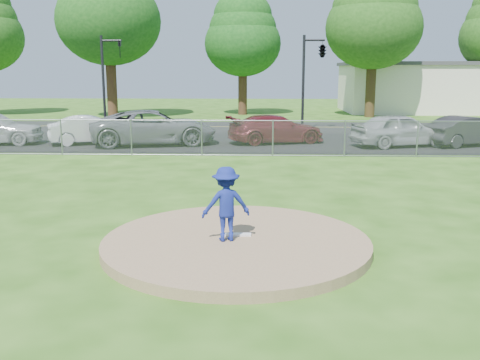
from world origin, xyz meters
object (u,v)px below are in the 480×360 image
object	(u,v)px
tree_center	(243,34)
tree_right	(374,15)
traffic_signal_center	(320,52)
pitcher	(226,204)
parked_car_charcoal	(468,131)
parked_car_white	(92,130)
parked_car_darkred	(276,129)
parked_car_gray	(154,127)
commercial_building	(437,87)
traffic_cone	(137,136)
traffic_signal_left	(107,74)
parked_car_pearl	(400,130)

from	to	relation	value
tree_center	tree_right	xyz separation A→B (m)	(10.00, -2.00, 1.18)
traffic_signal_center	pitcher	xyz separation A→B (m)	(-4.17, -22.11, -3.67)
pitcher	parked_car_charcoal	distance (m)	18.91
parked_car_white	parked_car_darkred	xyz separation A→B (m)	(9.05, 0.58, 0.01)
parked_car_white	parked_car_gray	bearing A→B (deg)	-117.91
parked_car_darkred	tree_right	bearing A→B (deg)	-43.74
traffic_signal_center	parked_car_charcoal	bearing A→B (deg)	-45.05
commercial_building	traffic_cone	world-z (taller)	commercial_building
commercial_building	parked_car_charcoal	world-z (taller)	commercial_building
traffic_signal_left	pitcher	size ratio (longest dim) A/B	3.76
traffic_signal_left	parked_car_charcoal	bearing A→B (deg)	-18.60
pitcher	parked_car_white	size ratio (longest dim) A/B	0.36
parked_car_pearl	tree_center	bearing A→B (deg)	6.78
pitcher	parked_car_charcoal	world-z (taller)	pitcher
traffic_signal_left	parked_car_charcoal	distance (m)	20.41
tree_center	commercial_building	bearing A→B (deg)	13.24
parked_car_pearl	parked_car_charcoal	world-z (taller)	parked_car_pearl
traffic_signal_left	parked_car_charcoal	size ratio (longest dim) A/B	1.31
commercial_building	tree_center	bearing A→B (deg)	-166.76
traffic_signal_center	parked_car_pearl	world-z (taller)	traffic_signal_center
commercial_building	parked_car_darkred	world-z (taller)	commercial_building
traffic_signal_center	pitcher	size ratio (longest dim) A/B	3.76
parked_car_gray	parked_car_pearl	xyz separation A→B (m)	(11.79, -0.20, -0.05)
parked_car_gray	parked_car_darkred	size ratio (longest dim) A/B	1.26
traffic_signal_center	traffic_cone	world-z (taller)	traffic_signal_center
parked_car_gray	parked_car_charcoal	distance (m)	15.12
tree_center	parked_car_gray	world-z (taller)	tree_center
traffic_signal_center	traffic_cone	size ratio (longest dim) A/B	7.74
parked_car_white	parked_car_charcoal	world-z (taller)	parked_car_charcoal
tree_center	parked_car_gray	xyz separation A→B (m)	(-3.70, -18.63, -5.62)
traffic_signal_center	parked_car_gray	world-z (taller)	traffic_signal_center
commercial_building	parked_car_pearl	distance (m)	24.54
parked_car_gray	traffic_signal_left	bearing A→B (deg)	17.53
parked_car_gray	parked_car_pearl	world-z (taller)	parked_car_gray
parked_car_white	parked_car_gray	distance (m)	3.10
commercial_building	traffic_signal_left	size ratio (longest dim) A/B	2.93
traffic_signal_left	traffic_signal_center	bearing A→B (deg)	-0.00
tree_right	parked_car_darkred	size ratio (longest dim) A/B	2.43
pitcher	parked_car_charcoal	size ratio (longest dim) A/B	0.35
traffic_cone	parked_car_gray	distance (m)	1.07
tree_center	parked_car_darkred	xyz separation A→B (m)	(2.25, -17.83, -5.76)
tree_center	tree_right	size ratio (longest dim) A/B	0.85
pitcher	parked_car_gray	bearing A→B (deg)	-88.03
tree_right	traffic_cone	size ratio (longest dim) A/B	16.07
tree_center	traffic_signal_left	size ratio (longest dim) A/B	1.76
pitcher	tree_center	bearing A→B (deg)	-102.90
tree_center	tree_right	world-z (taller)	tree_right
commercial_building	traffic_cone	size ratio (longest dim) A/B	22.66
traffic_signal_left	tree_right	bearing A→B (deg)	29.38
pitcher	traffic_cone	world-z (taller)	pitcher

